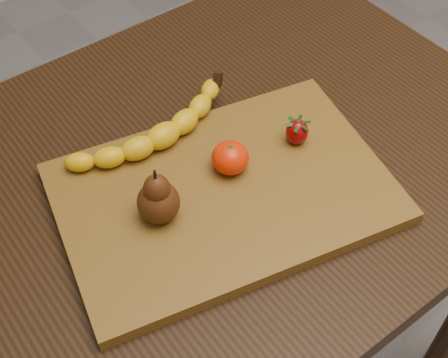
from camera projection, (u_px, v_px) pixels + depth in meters
table at (202, 208)px, 0.98m from camera, size 1.00×0.70×0.76m
cutting_board at (224, 193)px, 0.86m from camera, size 0.51×0.39×0.02m
banana at (163, 136)px, 0.90m from camera, size 0.24×0.07×0.04m
pear at (158, 194)px, 0.79m from camera, size 0.06×0.06×0.09m
mandarin at (230, 158)px, 0.86m from camera, size 0.07×0.07×0.04m
strawberry at (297, 131)px, 0.90m from camera, size 0.04×0.04×0.04m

